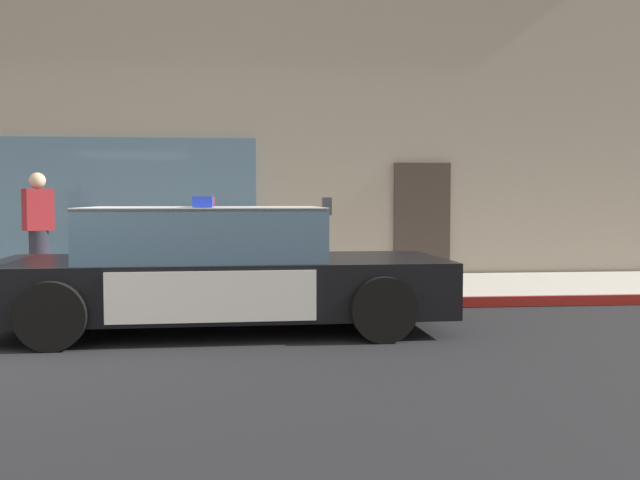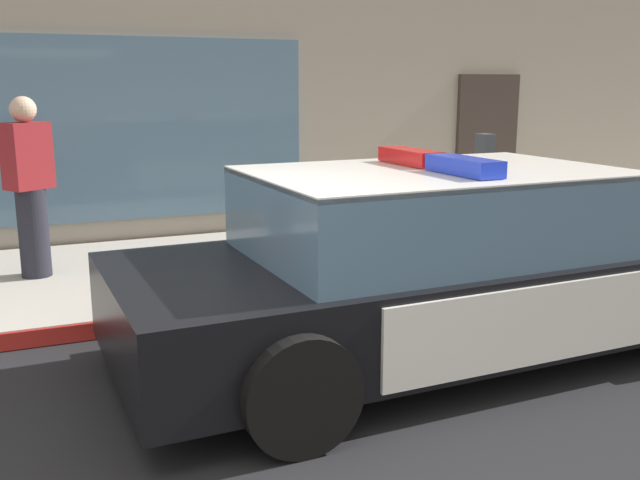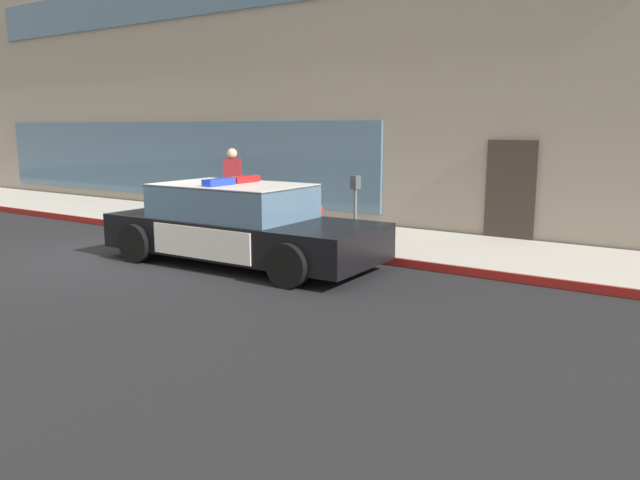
# 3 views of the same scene
# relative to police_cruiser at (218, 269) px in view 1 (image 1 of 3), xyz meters

# --- Properties ---
(sidewalk) EXTENTS (48.00, 2.95, 0.15)m
(sidewalk) POSITION_rel_police_cruiser_xyz_m (-2.37, 2.77, -0.60)
(sidewalk) COLOR #B2ADA3
(sidewalk) RESTS_ON ground
(curb_red_paint) EXTENTS (28.80, 0.04, 0.14)m
(curb_red_paint) POSITION_rel_police_cruiser_xyz_m (-2.37, 1.28, -0.60)
(curb_red_paint) COLOR maroon
(curb_red_paint) RESTS_ON ground
(storefront_building) EXTENTS (24.25, 8.38, 8.04)m
(storefront_building) POSITION_rel_police_cruiser_xyz_m (-3.89, 8.44, 3.34)
(storefront_building) COLOR gray
(storefront_building) RESTS_ON ground
(police_cruiser) EXTENTS (5.00, 2.19, 1.49)m
(police_cruiser) POSITION_rel_police_cruiser_xyz_m (0.00, 0.00, 0.00)
(police_cruiser) COLOR black
(police_cruiser) RESTS_ON ground
(fire_hydrant) EXTENTS (0.34, 0.39, 0.73)m
(fire_hydrant) POSITION_rel_police_cruiser_xyz_m (0.38, 1.86, -0.18)
(fire_hydrant) COLOR red
(fire_hydrant) RESTS_ON sidewalk
(pedestrian_on_sidewalk) EXTENTS (0.48, 0.44, 1.71)m
(pedestrian_on_sidewalk) POSITION_rel_police_cruiser_xyz_m (-2.76, 2.92, 0.33)
(pedestrian_on_sidewalk) COLOR #23232D
(pedestrian_on_sidewalk) RESTS_ON sidewalk
(parking_meter) EXTENTS (0.12, 0.18, 1.34)m
(parking_meter) POSITION_rel_police_cruiser_xyz_m (1.41, 1.56, 0.40)
(parking_meter) COLOR slate
(parking_meter) RESTS_ON sidewalk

